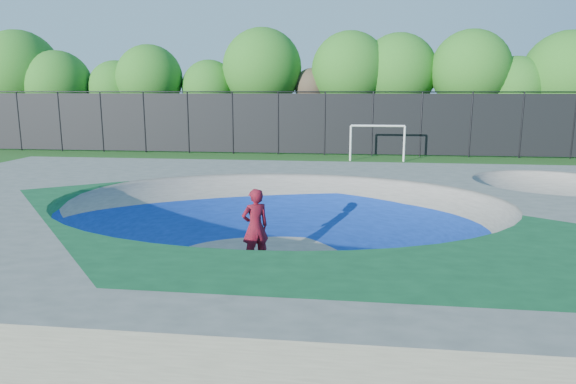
% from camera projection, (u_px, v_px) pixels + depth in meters
% --- Properties ---
extents(ground, '(120.00, 120.00, 0.00)m').
position_uv_depth(ground, '(279.00, 259.00, 12.64)').
color(ground, '#1F5217').
rests_on(ground, ground).
extents(skate_deck, '(22.00, 14.00, 1.50)m').
position_uv_depth(skate_deck, '(279.00, 230.00, 12.49)').
color(skate_deck, gray).
rests_on(skate_deck, ground).
extents(skater, '(0.80, 0.74, 1.84)m').
position_uv_depth(skater, '(255.00, 227.00, 12.13)').
color(skater, red).
rests_on(skater, ground).
extents(skateboard, '(0.80, 0.51, 0.05)m').
position_uv_depth(skateboard, '(256.00, 263.00, 12.31)').
color(skateboard, black).
rests_on(skateboard, ground).
extents(soccer_goal, '(3.22, 0.12, 2.13)m').
position_uv_depth(soccer_goal, '(377.00, 136.00, 29.93)').
color(soccer_goal, white).
rests_on(soccer_goal, ground).
extents(fence, '(48.09, 0.09, 4.04)m').
position_uv_depth(fence, '(325.00, 122.00, 32.67)').
color(fence, black).
rests_on(fence, ground).
extents(treeline, '(52.95, 7.19, 8.63)m').
position_uv_depth(treeline, '(320.00, 76.00, 37.01)').
color(treeline, '#443522').
rests_on(treeline, ground).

